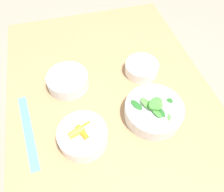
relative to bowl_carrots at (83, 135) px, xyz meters
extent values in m
plane|color=gray|center=(0.20, -0.13, -0.79)|extent=(10.00, 10.00, 0.00)
cube|color=#99724C|center=(0.20, -0.13, -0.05)|extent=(1.00, 0.76, 0.03)
cube|color=olive|center=(0.64, -0.45, -0.42)|extent=(0.06, 0.06, 0.72)
cube|color=olive|center=(0.64, 0.19, -0.42)|extent=(0.06, 0.06, 0.72)
cylinder|color=white|center=(0.00, 0.00, -0.01)|extent=(0.16, 0.16, 0.06)
torus|color=white|center=(0.00, 0.00, 0.02)|extent=(0.16, 0.16, 0.01)
cylinder|color=orange|center=(0.02, 0.00, 0.01)|extent=(0.05, 0.03, 0.02)
cylinder|color=orange|center=(-0.01, 0.01, 0.01)|extent=(0.02, 0.05, 0.02)
cylinder|color=orange|center=(0.00, 0.00, 0.01)|extent=(0.06, 0.03, 0.02)
cylinder|color=orange|center=(0.02, -0.01, 0.01)|extent=(0.04, 0.06, 0.02)
cylinder|color=orange|center=(-0.01, 0.03, 0.01)|extent=(0.05, 0.03, 0.02)
cylinder|color=orange|center=(0.00, 0.00, 0.02)|extent=(0.06, 0.04, 0.02)
cylinder|color=orange|center=(0.00, 0.01, 0.03)|extent=(0.04, 0.06, 0.02)
cylinder|color=silver|center=(0.03, -0.25, -0.01)|extent=(0.20, 0.20, 0.05)
torus|color=silver|center=(0.03, -0.25, 0.02)|extent=(0.20, 0.20, 0.01)
ellipsoid|color=#4C933D|center=(0.03, -0.25, 0.04)|extent=(0.06, 0.06, 0.05)
ellipsoid|color=#3D8433|center=(0.07, -0.30, 0.01)|extent=(0.05, 0.04, 0.02)
ellipsoid|color=#3D8433|center=(0.03, -0.25, 0.04)|extent=(0.06, 0.07, 0.03)
ellipsoid|color=#2D7028|center=(-0.02, -0.23, 0.01)|extent=(0.05, 0.06, 0.03)
ellipsoid|color=#4C933D|center=(0.03, -0.24, 0.03)|extent=(0.04, 0.03, 0.02)
ellipsoid|color=#235B23|center=(0.09, -0.29, 0.01)|extent=(0.04, 0.04, 0.01)
ellipsoid|color=#4C933D|center=(0.05, -0.23, 0.02)|extent=(0.07, 0.06, 0.04)
ellipsoid|color=#3D8433|center=(0.01, -0.25, 0.02)|extent=(0.05, 0.04, 0.02)
ellipsoid|color=#235B23|center=(0.03, -0.30, 0.01)|extent=(0.05, 0.05, 0.03)
ellipsoid|color=#4C933D|center=(-0.01, -0.28, 0.02)|extent=(0.04, 0.03, 0.03)
ellipsoid|color=#235B23|center=(0.05, -0.20, 0.02)|extent=(0.07, 0.07, 0.03)
ellipsoid|color=#235B23|center=(0.00, -0.27, 0.02)|extent=(0.04, 0.03, 0.03)
cylinder|color=silver|center=(0.24, 0.01, -0.01)|extent=(0.16, 0.16, 0.05)
torus|color=silver|center=(0.24, 0.01, 0.02)|extent=(0.16, 0.16, 0.01)
cylinder|color=#936042|center=(0.24, 0.01, -0.02)|extent=(0.14, 0.14, 0.03)
ellipsoid|color=#A36B4C|center=(0.27, 0.07, 0.00)|extent=(0.01, 0.01, 0.01)
ellipsoid|color=#AD7551|center=(0.24, -0.04, 0.00)|extent=(0.01, 0.01, 0.01)
ellipsoid|color=#AD7551|center=(0.26, 0.04, 0.00)|extent=(0.01, 0.01, 0.01)
ellipsoid|color=#A36B4C|center=(0.23, 0.05, 0.00)|extent=(0.01, 0.01, 0.01)
ellipsoid|color=#A36B4C|center=(0.27, -0.04, 0.00)|extent=(0.01, 0.01, 0.01)
ellipsoid|color=#A36B4C|center=(0.21, -0.04, 0.00)|extent=(0.01, 0.01, 0.01)
ellipsoid|color=#A36B4C|center=(0.22, 0.05, 0.00)|extent=(0.01, 0.01, 0.01)
ellipsoid|color=#8E5B3D|center=(0.21, 0.02, 0.01)|extent=(0.01, 0.01, 0.01)
ellipsoid|color=#8E5B3D|center=(0.25, -0.02, 0.00)|extent=(0.01, 0.01, 0.01)
ellipsoid|color=#8E5B3D|center=(0.18, 0.00, 0.00)|extent=(0.01, 0.01, 0.01)
ellipsoid|color=#A36B4C|center=(0.29, 0.01, 0.01)|extent=(0.01, 0.01, 0.01)
ellipsoid|color=#A36B4C|center=(0.24, 0.03, 0.00)|extent=(0.01, 0.01, 0.01)
ellipsoid|color=#8E5B3D|center=(0.23, -0.04, 0.00)|extent=(0.01, 0.01, 0.01)
cylinder|color=tan|center=(0.29, -0.02, 0.01)|extent=(0.03, 0.03, 0.01)
cylinder|color=beige|center=(0.27, -0.01, 0.00)|extent=(0.03, 0.03, 0.01)
cylinder|color=white|center=(0.24, -0.28, -0.01)|extent=(0.13, 0.13, 0.04)
torus|color=white|center=(0.24, -0.28, 0.01)|extent=(0.13, 0.13, 0.01)
cube|color=tan|center=(0.21, -0.27, 0.00)|extent=(0.05, 0.04, 0.02)
cube|color=tan|center=(0.24, -0.28, 0.00)|extent=(0.05, 0.06, 0.01)
cube|color=tan|center=(0.25, -0.29, 0.00)|extent=(0.06, 0.06, 0.01)
cube|color=#4C99E0|center=(0.08, 0.17, -0.03)|extent=(0.29, 0.06, 0.00)
camera|label=1|loc=(-0.32, -0.01, 0.63)|focal=35.00mm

